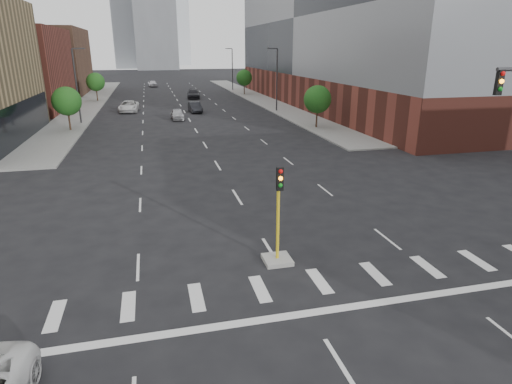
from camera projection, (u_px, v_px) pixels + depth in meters
name	position (u px, v px, depth m)	size (l,w,h in m)	color
sidewalk_left_far	(91.00, 102.00, 75.39)	(5.00, 92.00, 0.15)	gray
sidewalk_right_far	(256.00, 97.00, 82.17)	(5.00, 92.00, 0.15)	gray
building_left_far_b	(33.00, 61.00, 87.09)	(20.00, 24.00, 13.00)	brown
building_right_main	(364.00, 35.00, 69.08)	(24.00, 70.00, 22.00)	brown
tower_mid	(155.00, 17.00, 187.79)	(18.00, 18.00, 44.00)	slate
median_traffic_signal	(278.00, 242.00, 18.63)	(1.20, 1.20, 4.40)	#999993
streetlight_right_a	(276.00, 77.00, 62.75)	(1.60, 0.22, 9.07)	#2D2D30
streetlight_right_b	(232.00, 67.00, 94.97)	(1.60, 0.22, 9.07)	#2D2D30
streetlight_left	(77.00, 83.00, 52.09)	(1.60, 0.22, 9.07)	#2D2D30
tree_left_near	(67.00, 101.00, 47.86)	(3.20, 3.20, 4.85)	#382619
tree_left_far	(96.00, 82.00, 75.48)	(3.20, 3.20, 4.85)	#382619
tree_right_near	(317.00, 99.00, 49.59)	(3.20, 3.20, 4.85)	#382619
tree_right_far	(244.00, 78.00, 86.41)	(3.20, 3.20, 4.85)	#382619
car_near_left	(177.00, 114.00, 56.87)	(1.67, 4.15, 1.41)	#ADADB1
car_mid_right	(195.00, 107.00, 63.28)	(1.57, 4.49, 1.48)	#222227
car_far_left	(129.00, 106.00, 63.86)	(2.65, 5.74, 1.60)	silver
car_deep_right	(193.00, 94.00, 81.04)	(2.28, 5.61, 1.63)	black
car_distant	(153.00, 84.00, 105.60)	(1.83, 4.56, 1.55)	silver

